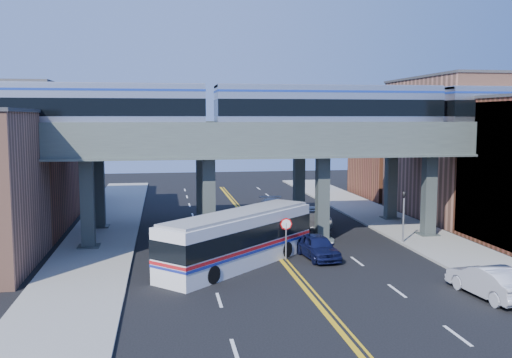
# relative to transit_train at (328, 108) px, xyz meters

# --- Properties ---
(ground) EXTENTS (120.00, 120.00, 0.00)m
(ground) POSITION_rel_transit_train_xyz_m (-4.35, -8.00, -9.32)
(ground) COLOR black
(ground) RESTS_ON ground
(sidewalk_west) EXTENTS (5.00, 70.00, 0.16)m
(sidewalk_west) POSITION_rel_transit_train_xyz_m (-15.85, 2.00, -9.24)
(sidewalk_west) COLOR gray
(sidewalk_west) RESTS_ON ground
(sidewalk_east) EXTENTS (5.00, 70.00, 0.16)m
(sidewalk_east) POSITION_rel_transit_train_xyz_m (7.15, 2.00, -9.24)
(sidewalk_east) COLOR gray
(sidewalk_east) RESTS_ON ground
(building_west_b) EXTENTS (8.00, 14.00, 11.00)m
(building_west_b) POSITION_rel_transit_train_xyz_m (-22.85, 8.00, -3.82)
(building_west_b) COLOR brown
(building_west_b) RESTS_ON ground
(building_west_c) EXTENTS (8.00, 10.00, 8.00)m
(building_west_c) POSITION_rel_transit_train_xyz_m (-22.85, 21.00, -5.32)
(building_west_c) COLOR #A56C55
(building_west_c) RESTS_ON ground
(building_east_b) EXTENTS (8.00, 14.00, 12.00)m
(building_east_b) POSITION_rel_transit_train_xyz_m (14.15, 8.00, -3.32)
(building_east_b) COLOR #A56C55
(building_east_b) RESTS_ON ground
(building_east_c) EXTENTS (8.00, 10.00, 9.00)m
(building_east_c) POSITION_rel_transit_train_xyz_m (14.15, 21.00, -4.82)
(building_east_c) COLOR brown
(building_east_c) RESTS_ON ground
(mural_panel) EXTENTS (0.10, 9.50, 9.50)m
(mural_panel) POSITION_rel_transit_train_xyz_m (10.20, -4.00, -4.57)
(mural_panel) COLOR teal
(mural_panel) RESTS_ON ground
(elevated_viaduct_near) EXTENTS (52.00, 3.60, 7.40)m
(elevated_viaduct_near) POSITION_rel_transit_train_xyz_m (-4.35, 0.00, -2.85)
(elevated_viaduct_near) COLOR #3A4341
(elevated_viaduct_near) RESTS_ON ground
(elevated_viaduct_far) EXTENTS (52.00, 3.60, 7.40)m
(elevated_viaduct_far) POSITION_rel_transit_train_xyz_m (-4.35, 7.00, -2.85)
(elevated_viaduct_far) COLOR #3A4341
(elevated_viaduct_far) RESTS_ON ground
(transit_train) EXTENTS (48.48, 3.04, 3.55)m
(transit_train) POSITION_rel_transit_train_xyz_m (0.00, 0.00, 0.00)
(transit_train) COLOR black
(transit_train) RESTS_ON elevated_viaduct_near
(stop_sign) EXTENTS (0.76, 0.09, 2.63)m
(stop_sign) POSITION_rel_transit_train_xyz_m (-4.05, -5.00, -7.56)
(stop_sign) COLOR slate
(stop_sign) RESTS_ON ground
(traffic_signal) EXTENTS (0.15, 0.18, 4.10)m
(traffic_signal) POSITION_rel_transit_train_xyz_m (4.85, -2.00, -7.02)
(traffic_signal) COLOR slate
(traffic_signal) RESTS_ON ground
(transit_bus) EXTENTS (10.26, 10.13, 3.04)m
(transit_bus) POSITION_rel_transit_train_xyz_m (-7.07, -5.76, -7.76)
(transit_bus) COLOR silver
(transit_bus) RESTS_ON ground
(car_lane_a) EXTENTS (2.21, 4.53, 1.49)m
(car_lane_a) POSITION_rel_transit_train_xyz_m (-2.01, -4.89, -8.57)
(car_lane_a) COLOR #0F143A
(car_lane_a) RESTS_ON ground
(car_lane_b) EXTENTS (1.83, 4.94, 1.61)m
(car_lane_b) POSITION_rel_transit_train_xyz_m (-0.29, 2.83, -8.51)
(car_lane_b) COLOR #2B2B2D
(car_lane_b) RESTS_ON ground
(car_lane_c) EXTENTS (2.63, 5.45, 1.50)m
(car_lane_c) POSITION_rel_transit_train_xyz_m (0.22, 5.50, -8.57)
(car_lane_c) COLOR white
(car_lane_c) RESTS_ON ground
(car_lane_d) EXTENTS (2.81, 5.88, 1.65)m
(car_lane_d) POSITION_rel_transit_train_xyz_m (-2.06, 9.19, -8.49)
(car_lane_d) COLOR #9FA0A4
(car_lane_d) RESTS_ON ground
(car_parked_curb) EXTENTS (2.22, 4.98, 1.59)m
(car_parked_curb) POSITION_rel_transit_train_xyz_m (4.15, -13.62, -8.52)
(car_parked_curb) COLOR silver
(car_parked_curb) RESTS_ON ground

